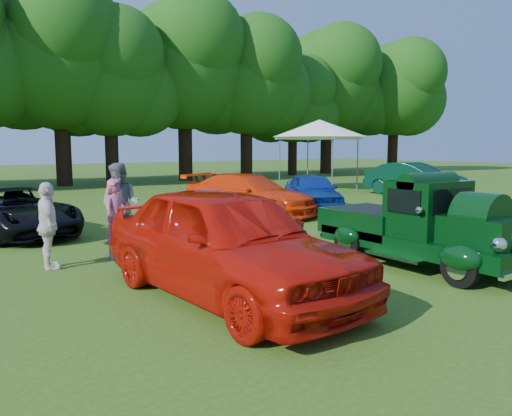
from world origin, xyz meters
TOP-DOWN VIEW (x-y plane):
  - ground at (0.00, 0.00)m, footprint 120.00×120.00m
  - hero_pickup at (1.69, 0.12)m, footprint 1.98×4.26m
  - red_convertible at (-2.47, 0.45)m, footprint 2.38×5.19m
  - back_car_black at (-4.17, 8.12)m, footprint 2.83×4.76m
  - back_car_orange at (2.89, 7.75)m, footprint 3.50×5.14m
  - back_car_blue at (5.43, 7.53)m, footprint 3.29×4.25m
  - back_car_green at (12.99, 8.97)m, footprint 2.22×4.83m
  - spectator_pink at (-2.92, 4.12)m, footprint 0.71×0.61m
  - spectator_grey at (-2.41, 5.29)m, footprint 1.18×1.18m
  - spectator_white at (-4.32, 3.86)m, footprint 0.51×1.01m
  - canopy_tent at (11.10, 13.49)m, footprint 6.25×6.25m
  - tree_line at (1.23, 24.30)m, footprint 63.73×9.90m

SIDE VIEW (x-z plane):
  - ground at x=0.00m, z-range 0.00..0.00m
  - back_car_black at x=-4.17m, z-range 0.00..1.24m
  - back_car_blue at x=5.43m, z-range 0.00..1.35m
  - back_car_orange at x=2.89m, z-range 0.00..1.38m
  - hero_pickup at x=1.69m, z-range -0.11..1.55m
  - back_car_green at x=12.99m, z-range 0.00..1.53m
  - spectator_pink at x=-2.92m, z-range 0.00..1.64m
  - spectator_white at x=-4.32m, z-range 0.00..1.65m
  - red_convertible at x=-2.47m, z-range 0.00..1.72m
  - spectator_grey at x=-2.41m, z-range 0.00..1.93m
  - canopy_tent at x=11.10m, z-range 1.34..4.98m
  - tree_line at x=1.23m, z-range 0.96..12.96m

